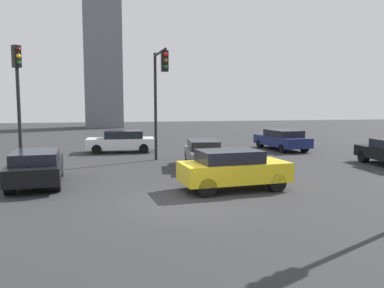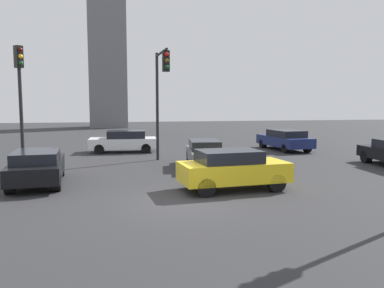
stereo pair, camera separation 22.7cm
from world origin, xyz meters
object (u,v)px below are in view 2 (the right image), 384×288
(car_0, at_px, (124,141))
(car_3, at_px, (37,166))
(traffic_light_2, at_px, (20,85))
(car_1, at_px, (285,139))
(car_4, at_px, (205,153))
(traffic_light_1, at_px, (161,83))
(car_6, at_px, (233,169))

(car_0, bearing_deg, car_3, 72.34)
(traffic_light_2, relative_size, car_1, 1.22)
(traffic_light_2, bearing_deg, car_3, -18.54)
(traffic_light_2, bearing_deg, car_0, 103.32)
(car_1, distance_m, car_4, 8.99)
(car_4, bearing_deg, traffic_light_1, -124.24)
(traffic_light_1, relative_size, car_3, 1.30)
(traffic_light_2, xyz_separation_m, car_4, (8.59, -0.62, -3.28))
(car_4, distance_m, car_6, 5.17)
(car_0, relative_size, car_4, 1.05)
(car_0, height_order, car_6, car_6)
(traffic_light_2, height_order, car_6, traffic_light_2)
(traffic_light_2, height_order, car_4, traffic_light_2)
(car_1, height_order, car_4, car_1)
(traffic_light_1, xyz_separation_m, car_6, (1.80, -6.83, -3.41))
(car_3, height_order, car_6, car_6)
(traffic_light_2, relative_size, car_4, 1.40)
(traffic_light_2, height_order, car_0, traffic_light_2)
(car_0, bearing_deg, car_1, 177.29)
(car_1, xyz_separation_m, car_4, (-6.88, -5.78, -0.01))
(traffic_light_2, distance_m, car_1, 16.64)
(traffic_light_2, bearing_deg, car_4, 47.02)
(traffic_light_2, distance_m, car_3, 4.88)
(traffic_light_1, height_order, car_3, traffic_light_1)
(traffic_light_1, height_order, car_6, traffic_light_1)
(traffic_light_1, xyz_separation_m, traffic_light_2, (-6.64, -1.04, -0.20))
(traffic_light_2, xyz_separation_m, car_0, (4.77, 6.14, -3.25))
(traffic_light_2, height_order, car_3, traffic_light_2)
(car_1, bearing_deg, traffic_light_2, 102.13)
(car_3, bearing_deg, car_4, -74.14)
(car_3, relative_size, car_4, 1.10)
(traffic_light_1, height_order, car_1, traffic_light_1)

